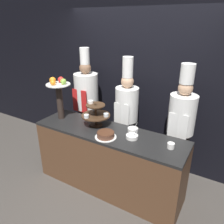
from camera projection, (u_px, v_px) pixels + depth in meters
name	position (u px, v px, depth m)	size (l,w,h in m)	color
ground_plane	(97.00, 198.00, 3.07)	(14.00, 14.00, 0.00)	#47423D
wall_back	(139.00, 81.00, 3.52)	(10.00, 0.06, 2.80)	black
buffet_counter	(108.00, 160.00, 3.13)	(2.13, 0.61, 0.92)	brown
tiered_stand	(96.00, 113.00, 3.06)	(0.41, 0.41, 0.36)	#3D2819
fruit_pedestal	(59.00, 93.00, 3.21)	(0.35, 0.35, 0.63)	#2D231E
cake_round	(106.00, 135.00, 2.79)	(0.28, 0.28, 0.08)	white
cup_white	(171.00, 146.00, 2.55)	(0.08, 0.08, 0.07)	white
serving_bowl_near	(132.00, 137.00, 2.77)	(0.15, 0.15, 0.15)	white
serving_bowl_far	(133.00, 130.00, 2.96)	(0.14, 0.14, 0.15)	white
chef_left	(87.00, 101.00, 3.73)	(0.40, 0.40, 1.92)	black
chef_center_left	(126.00, 113.00, 3.39)	(0.35, 0.35, 1.84)	black
chef_center_right	(181.00, 124.00, 2.99)	(0.36, 0.36, 1.82)	#38332D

